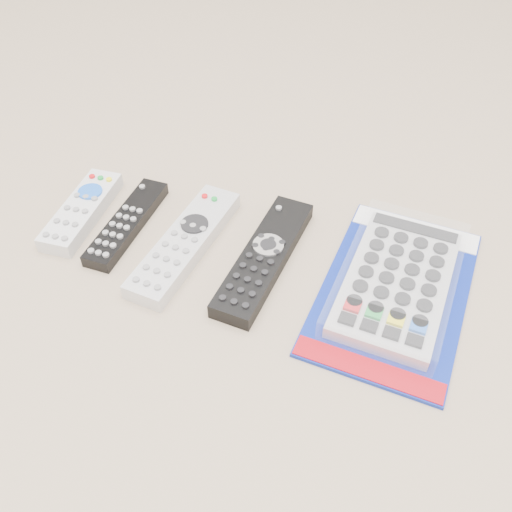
% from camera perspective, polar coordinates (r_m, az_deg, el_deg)
% --- Properties ---
extents(remote_small_grey, '(0.06, 0.17, 0.03)m').
position_cam_1_polar(remote_small_grey, '(0.87, -17.03, 4.36)').
color(remote_small_grey, silver).
rests_on(remote_small_grey, ground).
extents(remote_slim_black, '(0.06, 0.19, 0.02)m').
position_cam_1_polar(remote_slim_black, '(0.84, -12.79, 3.24)').
color(remote_slim_black, black).
rests_on(remote_slim_black, ground).
extents(remote_silver_dvd, '(0.10, 0.23, 0.03)m').
position_cam_1_polar(remote_silver_dvd, '(0.79, -7.12, 1.30)').
color(remote_silver_dvd, silver).
rests_on(remote_silver_dvd, ground).
extents(remote_large_black, '(0.10, 0.24, 0.03)m').
position_cam_1_polar(remote_large_black, '(0.76, 0.83, -0.14)').
color(remote_large_black, black).
rests_on(remote_large_black, ground).
extents(jumbo_remote_packaged, '(0.23, 0.32, 0.04)m').
position_cam_1_polar(jumbo_remote_packaged, '(0.75, 13.94, -2.46)').
color(jumbo_remote_packaged, navy).
rests_on(jumbo_remote_packaged, ground).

